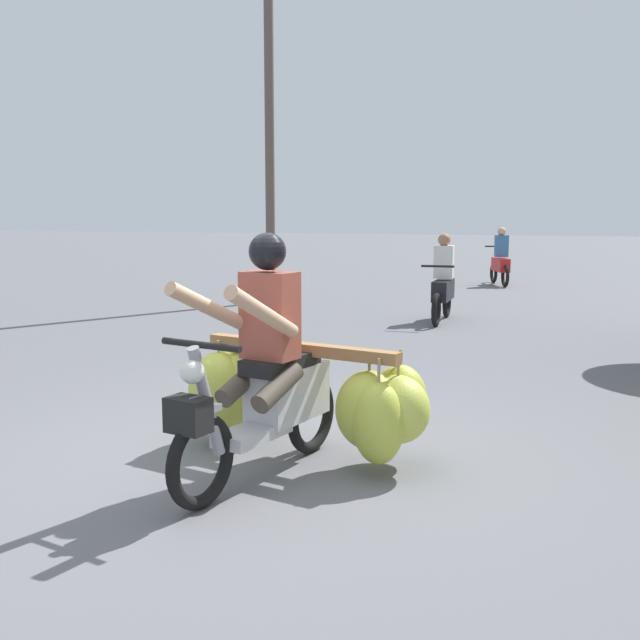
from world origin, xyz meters
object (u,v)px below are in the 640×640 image
object	(u,v)px
motorbike_distant_ahead_right	(500,262)
utility_pole	(269,122)
motorbike_main_loaded	(291,390)
motorbike_distant_ahead_left	(443,286)

from	to	relation	value
motorbike_distant_ahead_right	utility_pole	size ratio (longest dim) A/B	0.22
motorbike_main_loaded	motorbike_distant_ahead_left	bearing A→B (deg)	94.20
utility_pole	motorbike_distant_ahead_left	bearing A→B (deg)	-20.29
motorbike_distant_ahead_left	motorbike_distant_ahead_right	xyz separation A→B (m)	(-0.06, 6.58, 0.00)
motorbike_main_loaded	motorbike_distant_ahead_left	world-z (taller)	motorbike_main_loaded
motorbike_distant_ahead_left	motorbike_distant_ahead_right	distance (m)	6.58
motorbike_distant_ahead_right	utility_pole	bearing A→B (deg)	-124.88
motorbike_main_loaded	utility_pole	distance (m)	9.89
motorbike_distant_ahead_left	utility_pole	xyz separation A→B (m)	(-3.70, 1.37, 2.88)
motorbike_distant_ahead_right	utility_pole	xyz separation A→B (m)	(-3.64, -5.21, 2.88)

